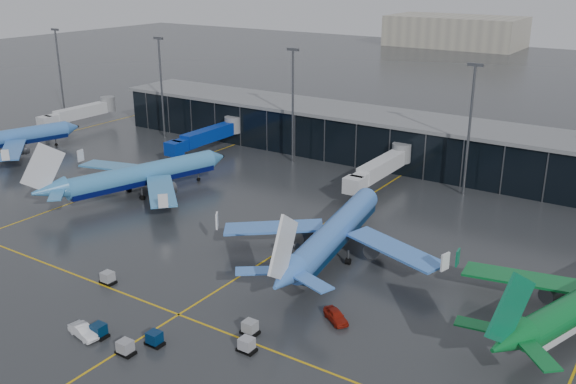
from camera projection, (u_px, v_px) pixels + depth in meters
The scene contains 12 objects.
ground at pixel (197, 255), 99.56m from camera, with size 600.00×600.00×0.00m, color #282B2D.
terminal_pier at pixel (376, 136), 146.36m from camera, with size 142.00×17.00×10.70m.
jet_bridges at pixel (205, 136), 150.00m from camera, with size 94.00×27.50×7.20m.
flood_masts at pixel (374, 113), 131.52m from camera, with size 203.00×0.50×25.50m.
taxi_lines at pixel (288, 246), 102.66m from camera, with size 220.00×120.00×0.02m.
airliner_klm_west at pixel (4, 129), 149.74m from camera, with size 35.25×40.14×12.34m, color #3C74C6, non-canonical shape.
airliner_arkefly at pixel (143, 162), 123.86m from camera, with size 36.83×41.94×12.89m, color #3B86C4, non-canonical shape.
airliner_klm_near at pixel (336, 216), 97.19m from camera, with size 37.06×42.21×12.97m, color #437EDE, non-canonical shape.
baggage_carts at pixel (162, 327), 78.41m from camera, with size 28.78×12.96×1.70m.
mobile_airstair at pixel (297, 256), 97.27m from camera, with size 2.97×3.67×3.45m.
service_van_red at pixel (336, 316), 80.84m from camera, with size 1.81×4.49×1.53m, color maroon.
service_van_white at pixel (83, 331), 77.43m from camera, with size 1.63×4.68×1.54m, color silver.
Camera 1 is at (61.89, -67.51, 42.66)m, focal length 40.00 mm.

